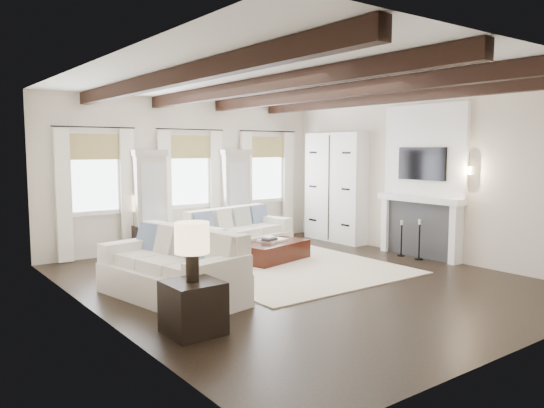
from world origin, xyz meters
TOP-DOWN VIEW (x-y plane):
  - ground at (0.00, 0.00)m, footprint 7.50×7.50m
  - room_shell at (0.75, 0.90)m, footprint 6.54×7.54m
  - area_rug at (0.43, 1.05)m, footprint 3.44×4.19m
  - sofa_back at (0.31, 2.30)m, footprint 2.37×1.47m
  - sofa_left at (-2.08, 0.26)m, footprint 1.46×2.46m
  - ottoman at (0.54, 1.48)m, footprint 1.56×1.18m
  - tray at (0.62, 1.52)m, footprint 0.58×0.49m
  - book_lower at (0.48, 1.43)m, footprint 0.30×0.26m
  - book_upper at (0.49, 1.45)m, footprint 0.25×0.22m
  - side_table_front at (-2.58, -1.20)m, footprint 0.61×0.61m
  - lamp_front at (-2.58, -1.20)m, footprint 0.40×0.40m
  - side_table_back at (-1.19, 3.54)m, footprint 0.40×0.40m
  - lamp_back at (-1.19, 3.54)m, footprint 0.36×0.36m
  - candlestick_near at (2.90, -0.16)m, footprint 0.16×0.16m
  - candlestick_far at (2.90, 0.27)m, footprint 0.15×0.15m

SIDE VIEW (x-z plane):
  - ground at x=0.00m, z-range 0.00..0.00m
  - area_rug at x=0.43m, z-range 0.00..0.02m
  - ottoman at x=0.54m, z-range 0.00..0.37m
  - side_table_back at x=-1.19m, z-range 0.00..0.60m
  - candlestick_far at x=2.90m, z-range -0.06..0.66m
  - side_table_front at x=-2.58m, z-range 0.00..0.61m
  - candlestick_near at x=2.90m, z-range -0.07..0.72m
  - sofa_back at x=0.31m, z-range -0.10..0.85m
  - tray at x=0.62m, z-range 0.37..0.41m
  - sofa_left at x=-2.08m, z-range -0.09..0.90m
  - book_lower at x=0.48m, z-range 0.41..0.45m
  - book_upper at x=0.49m, z-range 0.45..0.48m
  - lamp_back at x=-1.19m, z-range 0.71..1.33m
  - lamp_front at x=-2.58m, z-range 0.74..1.43m
  - room_shell at x=0.75m, z-range 0.28..3.50m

